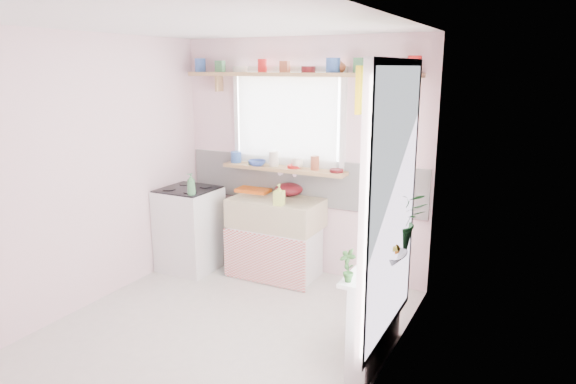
% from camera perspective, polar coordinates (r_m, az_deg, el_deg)
% --- Properties ---
extents(room, '(3.20, 3.20, 3.20)m').
position_cam_1_polar(room, '(4.52, 5.03, 3.20)').
color(room, beige).
rests_on(room, ground).
extents(sink_unit, '(0.95, 0.65, 1.11)m').
position_cam_1_polar(sink_unit, '(5.48, -1.36, -5.04)').
color(sink_unit, white).
rests_on(sink_unit, ground).
extents(cooker, '(0.58, 0.58, 0.93)m').
position_cam_1_polar(cooker, '(5.77, -10.87, -4.00)').
color(cooker, white).
rests_on(cooker, ground).
extents(radiator_ledge, '(0.22, 0.95, 0.78)m').
position_cam_1_polar(radiator_ledge, '(4.03, 9.72, -12.90)').
color(radiator_ledge, white).
rests_on(radiator_ledge, ground).
extents(windowsill, '(1.40, 0.22, 0.04)m').
position_cam_1_polar(windowsill, '(5.45, -0.47, 2.59)').
color(windowsill, tan).
rests_on(windowsill, room).
extents(pine_shelf, '(2.52, 0.24, 0.04)m').
position_cam_1_polar(pine_shelf, '(5.28, 0.94, 12.93)').
color(pine_shelf, tan).
rests_on(pine_shelf, room).
extents(shelf_crockery, '(2.47, 0.11, 0.12)m').
position_cam_1_polar(shelf_crockery, '(5.29, 0.72, 13.74)').
color(shelf_crockery, '#3359A5').
rests_on(shelf_crockery, pine_shelf).
extents(sill_crockery, '(1.35, 0.11, 0.12)m').
position_cam_1_polar(sill_crockery, '(5.46, -0.93, 3.39)').
color(sill_crockery, '#3359A5').
rests_on(sill_crockery, windowsill).
extents(dish_tray, '(0.39, 0.30, 0.04)m').
position_cam_1_polar(dish_tray, '(5.71, -3.71, 0.27)').
color(dish_tray, orange).
rests_on(dish_tray, sink_unit).
extents(colander, '(0.36, 0.36, 0.14)m').
position_cam_1_polar(colander, '(5.50, 0.09, 0.31)').
color(colander, '#560E16').
rests_on(colander, sink_unit).
extents(jade_plant, '(0.54, 0.50, 0.49)m').
position_cam_1_polar(jade_plant, '(4.16, 12.15, -2.96)').
color(jade_plant, '#28652D').
rests_on(jade_plant, radiator_ledge).
extents(fruit_bowl, '(0.31, 0.31, 0.08)m').
position_cam_1_polar(fruit_bowl, '(3.93, 10.77, -7.06)').
color(fruit_bowl, silver).
rests_on(fruit_bowl, radiator_ledge).
extents(herb_pot, '(0.14, 0.12, 0.23)m').
position_cam_1_polar(herb_pot, '(3.51, 6.67, -8.14)').
color(herb_pot, '#2A5C25').
rests_on(herb_pot, radiator_ledge).
extents(soap_bottle_sink, '(0.11, 0.11, 0.22)m').
position_cam_1_polar(soap_bottle_sink, '(5.10, -1.00, -0.30)').
color(soap_bottle_sink, '#CEE566').
rests_on(soap_bottle_sink, sink_unit).
extents(sill_cup, '(0.13, 0.13, 0.10)m').
position_cam_1_polar(sill_cup, '(5.38, 1.05, 3.18)').
color(sill_cup, silver).
rests_on(sill_cup, windowsill).
extents(sill_bowl, '(0.25, 0.25, 0.06)m').
position_cam_1_polar(sill_bowl, '(5.53, -3.47, 3.24)').
color(sill_bowl, '#314BA0').
rests_on(sill_bowl, windowsill).
extents(shelf_vase, '(0.15, 0.15, 0.14)m').
position_cam_1_polar(shelf_vase, '(5.16, 5.70, 13.84)').
color(shelf_vase, '#A55432').
rests_on(shelf_vase, pine_shelf).
extents(cooker_bottle, '(0.11, 0.11, 0.23)m').
position_cam_1_polar(cooker_bottle, '(5.33, -10.71, 0.85)').
color(cooker_bottle, '#438651').
rests_on(cooker_bottle, cooker).
extents(fruit, '(0.20, 0.14, 0.10)m').
position_cam_1_polar(fruit, '(3.92, 10.92, -6.21)').
color(fruit, orange).
rests_on(fruit, fruit_bowl).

